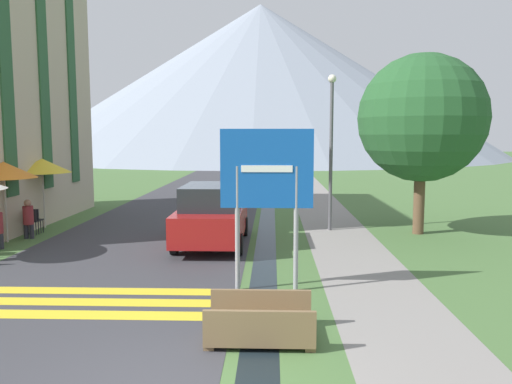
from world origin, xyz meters
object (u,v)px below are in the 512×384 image
object	(u,v)px
parked_car_near	(212,215)
parked_car_far	(242,179)
person_seated_near	(28,217)
streetlamp	(331,139)
cafe_umbrella_middle_orange	(4,170)
cafe_umbrella_rear_yellow	(42,166)
road_sign	(267,184)
cafe_chair_far_left	(32,219)
cafe_chair_far_right	(34,219)
tree_by_path	(422,118)
footbridge	(260,325)

from	to	relation	value
parked_car_near	parked_car_far	xyz separation A→B (m)	(0.13, 12.23, -0.00)
person_seated_near	streetlamp	distance (m)	10.17
cafe_umbrella_middle_orange	cafe_umbrella_rear_yellow	xyz separation A→B (m)	(0.06, 2.41, -0.01)
parked_car_far	streetlamp	xyz separation A→B (m)	(3.66, -9.78, 2.22)
road_sign	cafe_umbrella_rear_yellow	bearing A→B (deg)	138.79
cafe_chair_far_left	streetlamp	world-z (taller)	streetlamp
parked_car_near	cafe_chair_far_left	xyz separation A→B (m)	(-6.13, 1.32, -0.40)
cafe_chair_far_left	cafe_umbrella_rear_yellow	world-z (taller)	cafe_umbrella_rear_yellow
parked_car_far	cafe_umbrella_middle_orange	xyz separation A→B (m)	(-6.46, -12.09, 1.31)
cafe_chair_far_left	cafe_chair_far_right	bearing A→B (deg)	99.27
road_sign	tree_by_path	xyz separation A→B (m)	(4.99, 6.34, 1.55)
cafe_chair_far_left	tree_by_path	size ratio (longest dim) A/B	0.14
cafe_chair_far_left	road_sign	bearing A→B (deg)	-17.20
road_sign	cafe_umbrella_rear_yellow	world-z (taller)	road_sign
cafe_umbrella_middle_orange	tree_by_path	xyz separation A→B (m)	(13.00, 1.78, 1.59)
streetlamp	cafe_umbrella_rear_yellow	bearing A→B (deg)	179.46
cafe_umbrella_middle_orange	streetlamp	world-z (taller)	streetlamp
cafe_umbrella_rear_yellow	parked_car_far	bearing A→B (deg)	56.53
cafe_umbrella_rear_yellow	tree_by_path	xyz separation A→B (m)	(12.94, -0.62, 1.61)
parked_car_near	streetlamp	xyz separation A→B (m)	(3.79, 2.45, 2.22)
parked_car_near	streetlamp	bearing A→B (deg)	32.94
cafe_chair_far_left	cafe_umbrella_middle_orange	bearing A→B (deg)	-80.50
tree_by_path	parked_car_near	bearing A→B (deg)	-163.89
footbridge	cafe_umbrella_rear_yellow	world-z (taller)	cafe_umbrella_rear_yellow
road_sign	streetlamp	size ratio (longest dim) A/B	0.64
footbridge	cafe_umbrella_middle_orange	size ratio (longest dim) A/B	0.69
road_sign	person_seated_near	xyz separation A→B (m)	(-7.60, 5.10, -1.57)
parked_car_near	cafe_chair_far_left	size ratio (longest dim) A/B	5.18
cafe_chair_far_left	cafe_umbrella_middle_orange	world-z (taller)	cafe_umbrella_middle_orange
footbridge	person_seated_near	xyz separation A→B (m)	(-7.53, 7.64, 0.47)
cafe_umbrella_middle_orange	person_seated_near	distance (m)	1.67
cafe_chair_far_right	cafe_umbrella_rear_yellow	size ratio (longest dim) A/B	0.35
road_sign	parked_car_far	bearing A→B (deg)	95.31
cafe_chair_far_right	cafe_chair_far_left	size ratio (longest dim) A/B	1.00
cafe_umbrella_middle_orange	tree_by_path	size ratio (longest dim) A/B	0.42
parked_car_far	tree_by_path	size ratio (longest dim) A/B	0.76
road_sign	parked_car_far	distance (m)	16.77
parked_car_near	cafe_chair_far_right	world-z (taller)	parked_car_near
cafe_umbrella_middle_orange	cafe_chair_far_left	bearing A→B (deg)	80.40
person_seated_near	cafe_chair_far_right	bearing A→B (deg)	103.39
footbridge	cafe_chair_far_right	bearing A→B (deg)	132.56
footbridge	cafe_umbrella_rear_yellow	size ratio (longest dim) A/B	0.69
person_seated_near	streetlamp	xyz separation A→B (m)	(9.72, 1.76, 2.44)
road_sign	cafe_umbrella_middle_orange	size ratio (longest dim) A/B	1.37
cafe_chair_far_right	tree_by_path	distance (m)	13.20
parked_car_near	cafe_chair_far_right	xyz separation A→B (m)	(-6.11, 1.45, -0.40)
footbridge	streetlamp	size ratio (longest dim) A/B	0.32
parked_car_near	streetlamp	size ratio (longest dim) A/B	0.83
parked_car_far	cafe_chair_far_right	world-z (taller)	parked_car_far
streetlamp	cafe_umbrella_middle_orange	bearing A→B (deg)	-167.13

